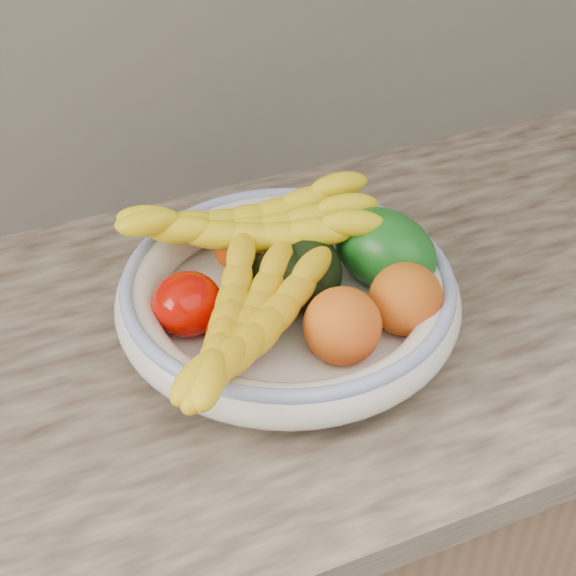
{
  "coord_description": "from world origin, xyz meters",
  "views": [
    {
      "loc": [
        -0.3,
        0.95,
        1.58
      ],
      "look_at": [
        0.0,
        1.66,
        0.96
      ],
      "focal_mm": 55.0,
      "sensor_mm": 36.0,
      "label": 1
    }
  ],
  "objects_px": {
    "green_mango": "(385,250)",
    "banana_bunch_front": "(244,332)",
    "banana_bunch_back": "(249,231)",
    "fruit_bowl": "(288,296)"
  },
  "relations": [
    {
      "from": "banana_bunch_front",
      "to": "green_mango",
      "type": "bearing_deg",
      "value": -29.2
    },
    {
      "from": "green_mango",
      "to": "banana_bunch_front",
      "type": "bearing_deg",
      "value": 175.04
    },
    {
      "from": "fruit_bowl",
      "to": "banana_bunch_back",
      "type": "distance_m",
      "value": 0.09
    },
    {
      "from": "green_mango",
      "to": "banana_bunch_front",
      "type": "xyz_separation_m",
      "value": [
        -0.2,
        -0.08,
        0.01
      ]
    },
    {
      "from": "green_mango",
      "to": "fruit_bowl",
      "type": "bearing_deg",
      "value": 155.84
    },
    {
      "from": "banana_bunch_back",
      "to": "banana_bunch_front",
      "type": "xyz_separation_m",
      "value": [
        -0.07,
        -0.16,
        -0.01
      ]
    },
    {
      "from": "green_mango",
      "to": "banana_bunch_back",
      "type": "bearing_deg",
      "value": 124.27
    },
    {
      "from": "green_mango",
      "to": "banana_bunch_front",
      "type": "height_order",
      "value": "green_mango"
    },
    {
      "from": "banana_bunch_back",
      "to": "fruit_bowl",
      "type": "bearing_deg",
      "value": -66.07
    },
    {
      "from": "banana_bunch_back",
      "to": "banana_bunch_front",
      "type": "distance_m",
      "value": 0.17
    }
  ]
}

